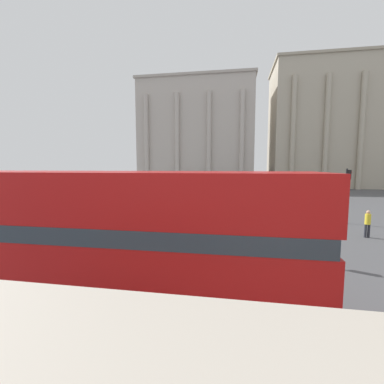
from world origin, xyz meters
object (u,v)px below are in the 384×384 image
plaza_building_right (346,126)px  double_decker_bus (125,236)px  traffic_light_near (256,204)px  pedestrian_yellow (368,222)px  plaza_building_left (198,135)px  pedestrian_red (284,196)px  pedestrian_grey (305,194)px  traffic_light_mid (347,188)px

plaza_building_right → double_decker_bus: bearing=-116.1°
plaza_building_right → traffic_light_near: size_ratio=8.00×
plaza_building_right → pedestrian_yellow: bearing=-109.1°
traffic_light_near → plaza_building_left: bearing=101.9°
double_decker_bus → pedestrian_red: size_ratio=5.93×
plaza_building_left → pedestrian_yellow: size_ratio=14.94×
traffic_light_near → pedestrian_grey: size_ratio=2.35×
pedestrian_yellow → plaza_building_left: bearing=178.6°
double_decker_bus → traffic_light_mid: 18.08m
plaza_building_left → traffic_light_near: (9.51, -45.15, -8.89)m
plaza_building_right → pedestrian_grey: bearing=-118.3°
plaza_building_left → traffic_light_mid: bearing=-65.7°
plaza_building_right → pedestrian_red: size_ratio=16.97×
double_decker_bus → plaza_building_right: (25.76, 52.60, 10.45)m
traffic_light_near → pedestrian_red: size_ratio=2.12×
plaza_building_left → pedestrian_yellow: plaza_building_left is taller
traffic_light_mid → pedestrian_red: size_ratio=2.31×
pedestrian_red → traffic_light_near: bearing=34.7°
double_decker_bus → pedestrian_red: double_decker_bus is taller
pedestrian_grey → plaza_building_right: bearing=-22.8°
plaza_building_right → pedestrian_yellow: 46.55m
traffic_light_mid → pedestrian_grey: 12.05m
plaza_building_left → pedestrian_yellow: bearing=-68.2°
traffic_light_near → pedestrian_yellow: bearing=30.4°
double_decker_bus → traffic_light_near: 7.26m
double_decker_bus → plaza_building_left: bearing=93.4°
double_decker_bus → pedestrian_yellow: size_ratio=6.42×
pedestrian_grey → pedestrian_yellow: size_ratio=0.98×
double_decker_bus → pedestrian_grey: (11.45, 25.98, -1.38)m
pedestrian_grey → pedestrian_yellow: bearing=-176.0°
double_decker_bus → plaza_building_left: 52.21m
plaza_building_right → pedestrian_red: (-17.30, -29.88, -11.72)m
plaza_building_right → plaza_building_left: bearing=-177.3°
double_decker_bus → traffic_light_near: size_ratio=2.80×
plaza_building_left → pedestrian_grey: bearing=-56.2°
plaza_building_left → plaza_building_right: (31.15, 1.47, 1.38)m
plaza_building_left → traffic_light_mid: plaza_building_left is taller
pedestrian_yellow → pedestrian_red: 12.94m
traffic_light_mid → pedestrian_grey: size_ratio=2.55×
double_decker_bus → plaza_building_left: size_ratio=0.43×
double_decker_bus → pedestrian_grey: 28.42m
plaza_building_left → pedestrian_red: bearing=-64.0°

